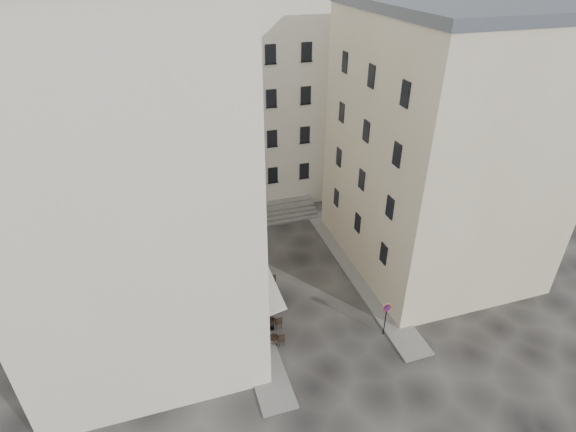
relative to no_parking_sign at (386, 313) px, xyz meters
name	(u,v)px	position (x,y,z in m)	size (l,w,h in m)	color
ground	(315,309)	(-3.33, 3.52, -1.82)	(90.00, 90.00, 0.00)	black
sidewalk_left	(238,285)	(-7.83, 7.52, -1.76)	(2.00, 22.00, 0.12)	slate
sidewalk_right	(357,270)	(1.17, 6.52, -1.76)	(2.00, 18.00, 0.12)	slate
building_left	(126,174)	(-13.83, 6.52, 8.49)	(12.20, 16.20, 20.60)	beige
building_right	(442,145)	(7.17, 7.02, 7.49)	(12.20, 14.20, 18.60)	beige
building_back	(236,98)	(-4.33, 22.52, 7.49)	(18.20, 10.20, 18.60)	beige
cafe_storefront	(249,291)	(-7.64, 4.52, 0.06)	(1.74, 7.30, 3.50)	#490B0A
stone_steps	(267,214)	(-3.33, 16.09, -1.42)	(9.00, 3.15, 0.80)	#5A5755
bollard_near	(273,323)	(-6.58, 2.52, -1.29)	(0.12, 0.12, 0.98)	black
bollard_mid	(260,289)	(-6.58, 6.02, -1.29)	(0.12, 0.12, 0.98)	black
bollard_far	(248,261)	(-6.58, 9.52, -1.29)	(0.12, 0.12, 0.98)	black
no_parking_sign	(386,313)	(0.00, 0.00, 0.00)	(0.59, 0.10, 2.56)	black
bistro_table_a	(274,340)	(-6.93, 1.21, -1.34)	(1.31, 0.61, 0.92)	black
bistro_table_b	(271,323)	(-6.68, 2.63, -1.33)	(1.34, 0.63, 0.94)	black
bistro_table_c	(263,300)	(-6.65, 4.89, -1.32)	(1.37, 0.64, 0.96)	black
bistro_table_d	(266,280)	(-5.88, 6.91, -1.33)	(1.36, 0.64, 0.95)	black
bistro_table_e	(252,269)	(-6.54, 8.49, -1.36)	(1.28, 0.60, 0.90)	black
pedestrian	(264,280)	(-6.10, 6.59, -1.03)	(0.57, 0.38, 1.57)	black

